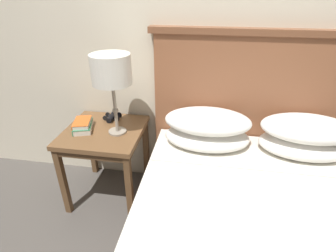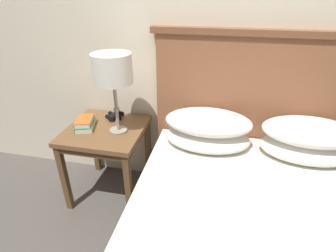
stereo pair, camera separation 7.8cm
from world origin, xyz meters
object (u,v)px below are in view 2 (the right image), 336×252
book_on_nightstand (85,125)px  binoculars_pair (115,115)px  nightstand (106,137)px  book_stacked_on_top (84,121)px  table_lamp (113,70)px  bed (257,241)px

book_on_nightstand → binoculars_pair: binoculars_pair is taller
nightstand → book_stacked_on_top: size_ratio=3.03×
nightstand → table_lamp: bearing=-10.6°
binoculars_pair → book_on_nightstand: bearing=-128.0°
bed → book_on_nightstand: bed is taller
table_lamp → bed: bearing=-28.1°
nightstand → table_lamp: (0.12, -0.02, 0.54)m
nightstand → book_stacked_on_top: 0.21m
book_stacked_on_top → book_on_nightstand: bearing=90.7°
nightstand → book_on_nightstand: 0.19m
nightstand → book_stacked_on_top: (-0.15, -0.03, 0.14)m
bed → book_stacked_on_top: bearing=157.4°
nightstand → book_stacked_on_top: bearing=-170.3°
bed → table_lamp: 1.35m
nightstand → book_on_nightstand: bearing=-172.5°
table_lamp → book_stacked_on_top: size_ratio=2.80×
book_stacked_on_top → bed: bearing=-22.6°
table_lamp → book_on_nightstand: (-0.27, 0.00, -0.44)m
table_lamp → binoculars_pair: (-0.11, 0.20, -0.44)m
nightstand → table_lamp: size_ratio=1.08×
bed → book_stacked_on_top: (-1.26, 0.53, 0.35)m
bed → book_on_nightstand: bearing=157.1°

